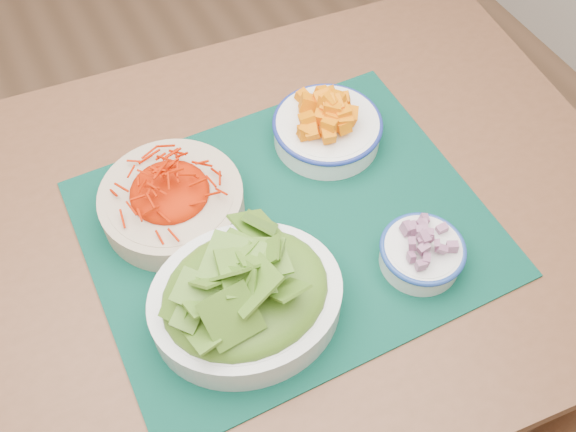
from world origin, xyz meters
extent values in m
plane|color=#9C6D4B|center=(0.00, 0.00, 0.00)|extent=(4.00, 4.00, 0.00)
cube|color=brown|center=(0.23, -0.20, 0.73)|extent=(1.37, 0.98, 0.04)
cylinder|color=brown|center=(0.85, 0.11, 0.35)|extent=(0.06, 0.06, 0.71)
cube|color=#032C22|center=(0.29, -0.24, 0.75)|extent=(0.61, 0.50, 0.00)
cylinder|color=beige|center=(0.14, -0.13, 0.78)|extent=(0.30, 0.30, 0.05)
ellipsoid|color=red|center=(0.14, -0.13, 0.82)|extent=(0.20, 0.20, 0.04)
cylinder|color=white|center=(0.43, -0.11, 0.78)|extent=(0.24, 0.24, 0.05)
torus|color=navy|center=(0.43, -0.11, 0.80)|extent=(0.19, 0.19, 0.01)
ellipsoid|color=#FF8000|center=(0.43, -0.11, 0.82)|extent=(0.16, 0.16, 0.05)
ellipsoid|color=#346214|center=(0.17, -0.34, 0.84)|extent=(0.24, 0.20, 0.06)
cylinder|color=white|center=(0.44, -0.39, 0.77)|extent=(0.15, 0.15, 0.04)
torus|color=#204095|center=(0.44, -0.39, 0.79)|extent=(0.13, 0.13, 0.01)
ellipsoid|color=maroon|center=(0.44, -0.39, 0.81)|extent=(0.11, 0.11, 0.02)
camera|label=1|loc=(0.03, -0.74, 1.59)|focal=40.00mm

